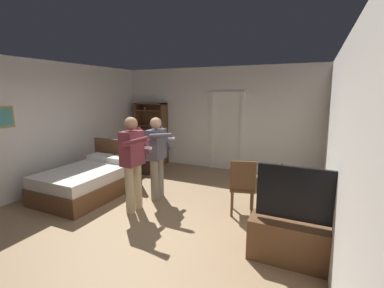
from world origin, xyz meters
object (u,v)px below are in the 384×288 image
Objects in this scene: side_table at (272,190)px; person_striped_shirt at (157,153)px; person_blue_shirt at (133,158)px; bed at (91,180)px; bookshelf at (152,130)px; suitcase_small at (152,164)px; tv_flatscreen at (303,238)px; laptop at (270,175)px; suitcase_dark at (149,166)px; bottle_on_table at (281,173)px; wooden_chair at (243,185)px.

side_table is 0.43× the size of person_striped_shirt.
person_blue_shirt is 0.67m from person_striped_shirt.
bed reaches higher than side_table.
bookshelf is 2.92m from person_striped_shirt.
person_blue_shirt reaches higher than suitcase_small.
tv_flatscreen is 4.56m from suitcase_small.
laptop is 0.75× the size of suitcase_small.
bed is 1.51m from person_blue_shirt.
person_blue_shirt is 2.72× the size of suitcase_dark.
bottle_on_table is 0.67m from wooden_chair.
bottle_on_table is 0.61× the size of suitcase_small.
bed is 1.49× the size of tv_flatscreen.
person_blue_shirt is (-2.26, -0.81, 0.51)m from side_table.
laptop is (3.84, -2.28, -0.22)m from bookshelf.
person_striped_shirt is (-1.72, 0.03, 0.39)m from wooden_chair.
laptop is 0.19m from bottle_on_table.
bookshelf is 1.39× the size of tv_flatscreen.
laptop is 1.23× the size of bottle_on_table.
person_striped_shirt is at bearing -178.38° from bottle_on_table.
suitcase_small is (-3.25, 1.34, -0.53)m from laptop.
bookshelf is at bearing 142.21° from tv_flatscreen.
laptop is at bearing 2.72° from person_striped_shirt.
laptop is at bearing 116.72° from tv_flatscreen.
bottle_on_table is (0.17, -0.04, 0.06)m from laptop.
bed reaches higher than suitcase_dark.
side_table is at bearing -9.83° from suitcase_small.
person_striped_shirt is 1.87m from suitcase_dark.
person_striped_shirt is (1.69, -2.38, -0.04)m from bookshelf.
wooden_chair is at bearing -35.28° from bookshelf.
person_striped_shirt is (1.40, 0.38, 0.63)m from bed.
wooden_chair is 1.77m from person_striped_shirt.
bookshelf reaches higher than person_striped_shirt.
suitcase_small is at bearing 158.44° from side_table.
bookshelf is at bearing 149.32° from laptop.
side_table is (3.87, -2.24, -0.51)m from bookshelf.
tv_flatscreen is 2.93× the size of suitcase_small.
bottle_on_table is 0.16× the size of person_blue_shirt.
suitcase_small is at bearing 73.17° from suitcase_dark.
bed reaches higher than laptop.
side_table is 2.46m from person_blue_shirt.
tv_flatscreen is at bearing -65.33° from side_table.
tv_flatscreen is at bearing -7.78° from person_blue_shirt.
bed is 3.79m from bottle_on_table.
bed reaches higher than bottle_on_table.
suitcase_dark is at bearing 159.51° from laptop.
suitcase_dark is 0.13m from suitcase_small.
person_blue_shirt reaches higher than wooden_chair.
bookshelf is 3.44m from person_blue_shirt.
person_blue_shirt is (-2.81, 0.38, 0.62)m from tv_flatscreen.
bottle_on_table is at bearing 9.04° from wooden_chair.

